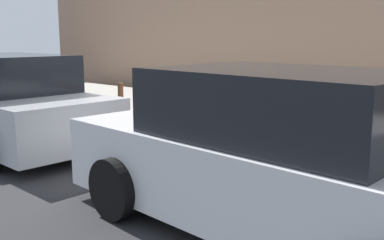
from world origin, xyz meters
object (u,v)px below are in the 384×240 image
object	(u,v)px
bollard_post	(121,103)
suitcase_olive_4	(217,118)
suitcase_teal_5	(197,116)
suitcase_red_1	(298,136)
suitcase_maroon_2	(267,129)
parked_car_silver_1	(4,103)
suitcase_navy_6	(176,117)
suitcase_silver_0	(333,135)
parked_car_white_0	(282,158)
suitcase_black_3	(241,127)
fire_hydrant	(153,106)

from	to	relation	value
bollard_post	suitcase_olive_4	bearing A→B (deg)	-177.61
suitcase_teal_5	suitcase_red_1	bearing A→B (deg)	-177.38
suitcase_maroon_2	parked_car_silver_1	size ratio (longest dim) A/B	0.19
suitcase_navy_6	suitcase_maroon_2	bearing A→B (deg)	-177.43
suitcase_olive_4	bollard_post	distance (m)	2.37
suitcase_silver_0	parked_car_silver_1	bearing A→B (deg)	24.16
parked_car_silver_1	suitcase_maroon_2	bearing A→B (deg)	-149.32
suitcase_olive_4	parked_car_white_0	bearing A→B (deg)	139.09
suitcase_silver_0	suitcase_red_1	bearing A→B (deg)	-7.50
suitcase_olive_4	parked_car_silver_1	size ratio (longest dim) A/B	0.18
bollard_post	suitcase_black_3	bearing A→B (deg)	-176.11
suitcase_navy_6	parked_car_silver_1	size ratio (longest dim) A/B	0.18
suitcase_navy_6	parked_car_white_0	size ratio (longest dim) A/B	0.18
parked_car_silver_1	bollard_post	bearing A→B (deg)	-105.21
suitcase_red_1	suitcase_navy_6	size ratio (longest dim) A/B	0.96
bollard_post	parked_car_white_0	world-z (taller)	parked_car_white_0
suitcase_black_3	suitcase_teal_5	size ratio (longest dim) A/B	0.89
suitcase_black_3	suitcase_teal_5	distance (m)	0.88
suitcase_silver_0	suitcase_maroon_2	xyz separation A→B (m)	(1.10, -0.06, -0.09)
suitcase_red_1	suitcase_olive_4	world-z (taller)	suitcase_olive_4
fire_hydrant	suitcase_teal_5	bearing A→B (deg)	178.22
suitcase_teal_5	fire_hydrant	bearing A→B (deg)	-1.78
suitcase_silver_0	suitcase_red_1	world-z (taller)	suitcase_silver_0
suitcase_black_3	fire_hydrant	bearing A→B (deg)	1.13
fire_hydrant	bollard_post	world-z (taller)	bollard_post
suitcase_black_3	suitcase_silver_0	bearing A→B (deg)	177.74
suitcase_maroon_2	suitcase_teal_5	world-z (taller)	suitcase_teal_5
suitcase_red_1	suitcase_teal_5	xyz separation A→B (m)	(1.90, 0.09, 0.08)
suitcase_red_1	parked_car_silver_1	size ratio (longest dim) A/B	0.17
parked_car_white_0	suitcase_olive_4	bearing A→B (deg)	-40.91
suitcase_silver_0	suitcase_teal_5	world-z (taller)	suitcase_silver_0
suitcase_olive_4	bollard_post	xyz separation A→B (m)	(2.37, 0.10, 0.03)
suitcase_maroon_2	suitcase_black_3	size ratio (longest dim) A/B	1.08
bollard_post	parked_car_silver_1	bearing A→B (deg)	74.79
suitcase_black_3	suitcase_olive_4	world-z (taller)	suitcase_black_3
suitcase_silver_0	parked_car_white_0	size ratio (longest dim) A/B	0.21
suitcase_red_1	parked_car_white_0	xyz separation A→B (m)	(-1.07, 2.29, 0.32)
suitcase_teal_5	parked_car_silver_1	xyz separation A→B (m)	(2.49, 2.20, 0.23)
suitcase_red_1	suitcase_olive_4	size ratio (longest dim) A/B	0.98
suitcase_silver_0	suitcase_teal_5	size ratio (longest dim) A/B	1.03
suitcase_olive_4	parked_car_white_0	xyz separation A→B (m)	(-2.52, 2.19, 0.21)
parked_car_silver_1	suitcase_black_3	bearing A→B (deg)	-145.88
suitcase_maroon_2	bollard_post	size ratio (longest dim) A/B	1.09
suitcase_red_1	fire_hydrant	distance (m)	3.06
suitcase_silver_0	suitcase_maroon_2	world-z (taller)	suitcase_silver_0
suitcase_red_1	parked_car_white_0	world-z (taller)	parked_car_white_0
suitcase_silver_0	suitcase_navy_6	size ratio (longest dim) A/B	1.15
suitcase_red_1	suitcase_olive_4	xyz separation A→B (m)	(1.45, 0.10, 0.11)
suitcase_teal_5	fire_hydrant	size ratio (longest dim) A/B	1.16
suitcase_silver_0	fire_hydrant	world-z (taller)	suitcase_silver_0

